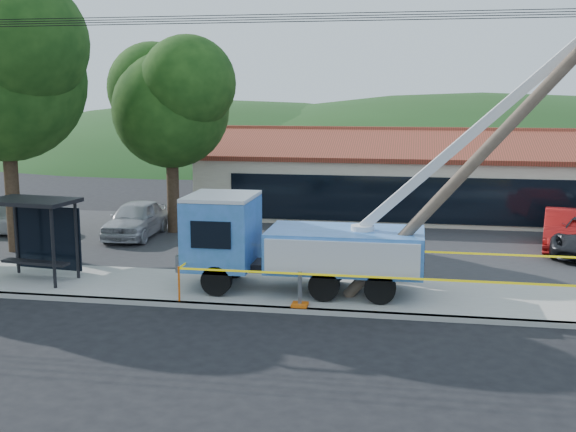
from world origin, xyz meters
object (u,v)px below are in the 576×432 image
at_px(utility_truck, 299,240).
at_px(bus_shelter, 36,220).
at_px(leaning_pole, 492,145).
at_px(car_red, 564,251).
at_px(car_white, 18,236).
at_px(car_silver, 137,239).

height_order(utility_truck, bus_shelter, utility_truck).
height_order(leaning_pole, car_red, leaning_pole).
bearing_deg(leaning_pole, car_red, 65.56).
bearing_deg(bus_shelter, car_red, 31.55).
bearing_deg(car_white, car_red, -87.60).
bearing_deg(car_silver, leaning_pole, -31.58).
xyz_separation_m(utility_truck, bus_shelter, (-8.97, -0.21, 0.39)).
bearing_deg(leaning_pole, car_silver, 150.95).
relative_size(utility_truck, car_silver, 2.80).
bearing_deg(utility_truck, car_red, 40.21).
distance_m(leaning_pole, car_red, 10.79).
height_order(car_silver, car_white, car_silver).
xyz_separation_m(leaning_pole, bus_shelter, (-14.77, 0.26, -2.76)).
xyz_separation_m(utility_truck, car_silver, (-8.56, 7.51, -1.81)).
distance_m(bus_shelter, car_white, 9.22).
height_order(bus_shelter, car_silver, bus_shelter).
distance_m(car_silver, car_white, 5.56).
distance_m(utility_truck, car_white, 15.91).
height_order(leaning_pole, car_white, leaning_pole).
relative_size(car_silver, car_red, 0.98).
bearing_deg(bus_shelter, leaning_pole, 6.23).
bearing_deg(car_white, bus_shelter, -145.27).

